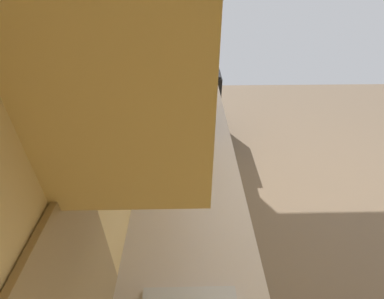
{
  "coord_description": "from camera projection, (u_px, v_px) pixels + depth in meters",
  "views": [
    {
      "loc": [
        -1.68,
        1.38,
        2.01
      ],
      "look_at": [
        -0.71,
        1.36,
        1.3
      ],
      "focal_mm": 25.35,
      "sensor_mm": 36.0,
      "label": 1
    }
  ],
  "objects": [
    {
      "name": "ground_plane",
      "position": [
        334.0,
        215.0,
        2.56
      ],
      "size": [
        6.16,
        6.16,
        0.0
      ],
      "primitive_type": "plane",
      "color": "brown"
    },
    {
      "name": "wall_back",
      "position": [
        132.0,
        89.0,
        1.78
      ],
      "size": [
        3.97,
        0.12,
        2.55
      ],
      "primitive_type": "cube",
      "color": "#E4BF77",
      "rests_on": "ground_plane"
    },
    {
      "name": "counter_run",
      "position": [
        189.0,
        221.0,
        1.93
      ],
      "size": [
        3.0,
        0.63,
        0.91
      ],
      "color": "#E3C371",
      "rests_on": "ground_plane"
    },
    {
      "name": "oven_range",
      "position": [
        190.0,
        103.0,
        3.41
      ],
      "size": [
        0.71,
        0.69,
        1.09
      ],
      "color": "black",
      "rests_on": "ground_plane"
    },
    {
      "name": "microwave",
      "position": [
        185.0,
        105.0,
        2.08
      ],
      "size": [
        0.49,
        0.36,
        0.29
      ],
      "color": "white",
      "rests_on": "counter_run"
    },
    {
      "name": "bowl",
      "position": [
        193.0,
        154.0,
        1.75
      ],
      "size": [
        0.15,
        0.15,
        0.06
      ],
      "color": "gold",
      "rests_on": "counter_run"
    }
  ]
}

